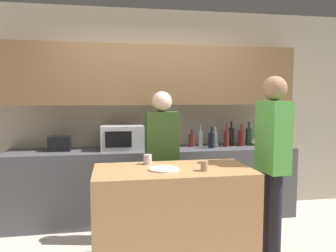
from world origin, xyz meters
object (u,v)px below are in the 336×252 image
Objects in this scene: bottle_0 at (192,140)px; bottle_2 at (212,140)px; bottle_6 at (241,137)px; cup_1 at (204,166)px; bottle_3 at (215,138)px; bottle_7 at (249,136)px; cup_0 at (148,159)px; toaster at (60,144)px; person_center at (162,154)px; person_left at (273,151)px; potted_plant at (270,131)px; bottle_5 at (231,136)px; bottle_1 at (201,138)px; microwave at (122,137)px; plate_on_island at (164,169)px; bottle_4 at (226,138)px.

bottle_0 is 0.27m from bottle_2.
bottle_6 is 1.75m from cup_1.
bottle_7 is (0.47, -0.01, 0.02)m from bottle_3.
bottle_3 is 3.02× the size of cup_1.
bottle_0 is 1.37m from cup_0.
bottle_2 is at bearing -163.84° from bottle_7.
toaster is 1.14× the size of bottle_0.
bottle_2 is 0.97m from person_center.
cup_0 is 0.56m from cup_1.
person_left is 1.08× the size of person_center.
potted_plant is 0.52m from bottle_5.
bottle_6 is (0.67, -0.05, 0.03)m from bottle_0.
bottle_3 is (-0.73, 0.08, -0.10)m from potted_plant.
bottle_1 is 0.20m from bottle_3.
potted_plant reaches higher than bottle_5.
microwave is 2.28× the size of bottle_0.
cup_0 is 1.17m from person_left.
potted_plant reaches higher than toaster.
potted_plant is at bearing -2.04° from bottle_6.
bottle_3 is 1.65m from cup_1.
bottle_2 is 2.99× the size of cup_0.
bottle_4 is at bearing 52.23° from plate_on_island.
bottle_0 is at bearing 79.92° from cup_1.
plate_on_island is (-0.93, -1.45, -0.06)m from bottle_3.
person_left is (0.45, -1.33, 0.06)m from bottle_0.
cup_0 is at bearing -79.93° from microwave.
toaster is at bearing 130.50° from cup_0.
cup_1 is (-1.33, -1.46, -0.13)m from potted_plant.
person_center reaches higher than bottle_1.
plate_on_island is 0.65m from person_center.
bottle_0 is (1.66, 0.07, -0.00)m from toaster.
bottle_7 is (0.58, 0.17, 0.02)m from bottle_2.
bottle_7 is at bearing -2.03° from bottle_1.
bottle_4 is (0.12, -0.09, 0.01)m from bottle_3.
bottle_3 is (0.20, -0.02, -0.01)m from bottle_1.
bottle_0 is 2.66× the size of cup_1.
bottle_2 reaches higher than plate_on_island.
cup_0 is at bearing -49.50° from toaster.
microwave is at bearing 175.48° from bottle_2.
bottle_6 is at bearing -4.42° from bottle_0.
bottle_3 is at bearing 68.71° from cup_1.
microwave is 1.13m from bottle_2.
cup_1 is at bearing -124.87° from bottle_7.
bottle_5 is at bearing 43.17° from cup_0.
bottle_2 is 3.18× the size of cup_1.
bottle_6 is 0.17× the size of person_left.
cup_0 is (-1.16, -1.10, -0.04)m from bottle_4.
toaster is 0.83× the size of bottle_7.
cup_0 is (-1.77, -1.11, -0.12)m from potted_plant.
bottle_1 is at bearing 63.49° from plate_on_island.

